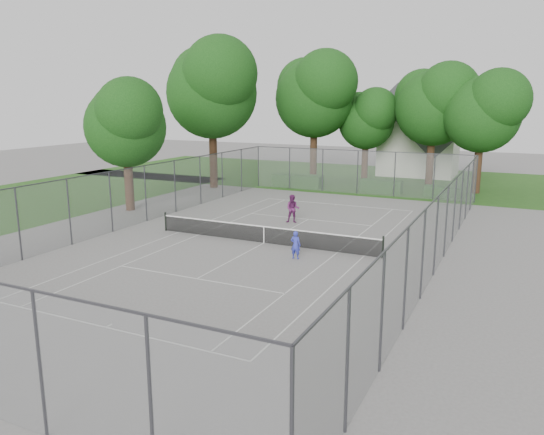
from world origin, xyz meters
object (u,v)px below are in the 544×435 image
at_px(tennis_net, 264,234).
at_px(woman_player, 293,209).
at_px(house, 419,139).
at_px(girl_player, 296,245).

relative_size(tennis_net, woman_player, 7.30).
height_order(house, girl_player, house).
xyz_separation_m(tennis_net, woman_player, (-0.54, 5.09, 0.37)).
distance_m(girl_player, woman_player, 7.65).
relative_size(tennis_net, house, 1.42).
bearing_deg(tennis_net, woman_player, 96.02).
xyz_separation_m(tennis_net, girl_player, (2.63, -1.87, 0.17)).
height_order(girl_player, woman_player, woman_player).
bearing_deg(girl_player, house, -90.68).
bearing_deg(girl_player, tennis_net, -36.66).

